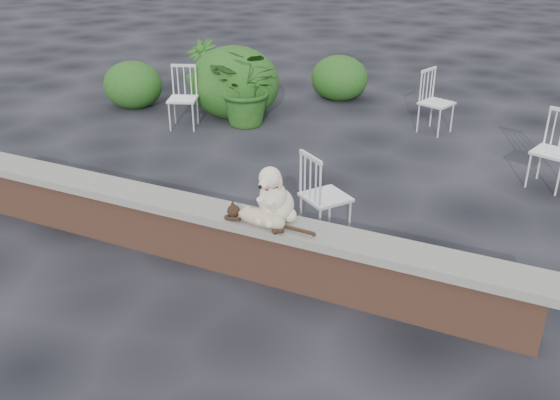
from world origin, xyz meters
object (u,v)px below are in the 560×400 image
at_px(dog, 277,192).
at_px(chair_d, 553,151).
at_px(chair_a, 183,98).
at_px(chair_c, 326,195).
at_px(potted_plant_a, 249,87).
at_px(potted_plant_b, 202,70).
at_px(cat, 262,217).
at_px(chair_e, 437,102).

relative_size(dog, chair_d, 0.60).
height_order(chair_a, chair_c, same).
distance_m(potted_plant_a, potted_plant_b, 1.71).
relative_size(chair_a, potted_plant_b, 0.91).
relative_size(dog, chair_a, 0.60).
bearing_deg(potted_plant_b, chair_a, -68.35).
height_order(chair_a, potted_plant_b, potted_plant_b).
distance_m(cat, chair_c, 1.07).
height_order(cat, chair_a, chair_a).
xyz_separation_m(dog, chair_a, (-3.12, 3.18, -0.39)).
bearing_deg(dog, potted_plant_a, 127.62).
distance_m(cat, potted_plant_b, 6.03).
relative_size(chair_e, chair_c, 1.00).
bearing_deg(potted_plant_a, chair_d, -6.81).
height_order(cat, chair_c, chair_c).
relative_size(dog, potted_plant_a, 0.46).
bearing_deg(chair_c, chair_a, -0.37).
relative_size(cat, chair_c, 1.08).
xyz_separation_m(chair_e, potted_plant_b, (-4.12, 0.03, 0.05)).
relative_size(dog, chair_c, 0.60).
xyz_separation_m(chair_e, potted_plant_a, (-2.69, -0.90, 0.14)).
bearing_deg(chair_e, chair_a, 131.61).
xyz_separation_m(chair_a, chair_d, (5.23, 0.03, 0.00)).
bearing_deg(cat, potted_plant_b, 133.26).
height_order(chair_a, chair_e, same).
relative_size(cat, chair_a, 1.08).
bearing_deg(chair_c, chair_e, -59.62).
bearing_deg(cat, potted_plant_a, 125.74).
bearing_deg(chair_a, chair_c, -56.90).
bearing_deg(cat, chair_e, 90.30).
bearing_deg(chair_e, chair_d, -110.76).
height_order(chair_c, potted_plant_b, potted_plant_b).
bearing_deg(cat, dog, 68.12).
height_order(dog, chair_d, dog).
bearing_deg(potted_plant_b, chair_d, -14.04).
bearing_deg(chair_c, cat, 114.20).
relative_size(chair_e, potted_plant_b, 0.91).
height_order(cat, potted_plant_a, potted_plant_a).
relative_size(dog, cat, 0.55).
bearing_deg(chair_e, potted_plant_a, 127.84).
relative_size(cat, chair_d, 1.08).
xyz_separation_m(chair_d, chair_c, (-1.99, -2.32, 0.00)).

